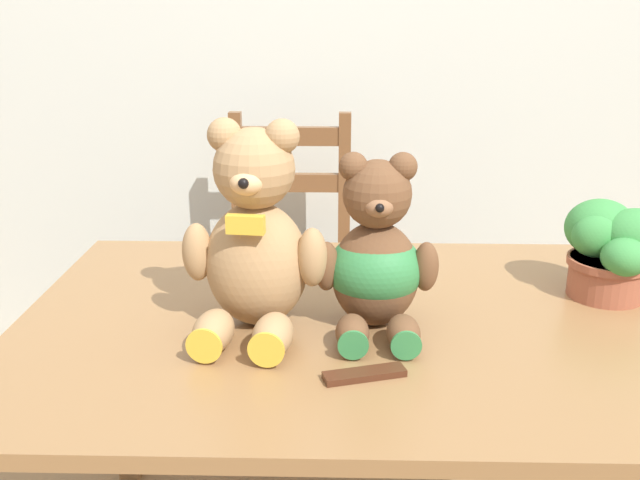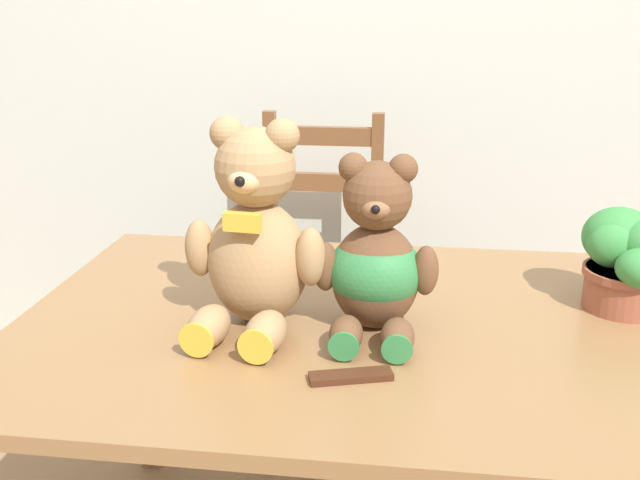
# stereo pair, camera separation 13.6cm
# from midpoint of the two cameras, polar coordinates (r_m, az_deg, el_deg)

# --- Properties ---
(wall_back) EXTENTS (8.00, 0.04, 2.60)m
(wall_back) POSITION_cam_midpoint_polar(r_m,az_deg,el_deg) (2.55, 7.29, 18.14)
(wall_back) COLOR silver
(wall_back) RESTS_ON ground_plane
(dining_table) EXTENTS (1.37, 0.95, 0.70)m
(dining_table) POSITION_cam_midpoint_polar(r_m,az_deg,el_deg) (1.48, 5.72, -9.32)
(dining_table) COLOR olive
(dining_table) RESTS_ON ground_plane
(wooden_chair_behind) EXTENTS (0.40, 0.43, 0.97)m
(wooden_chair_behind) POSITION_cam_midpoint_polar(r_m,az_deg,el_deg) (2.35, 1.48, -2.61)
(wooden_chair_behind) COLOR brown
(wooden_chair_behind) RESTS_ON ground_plane
(teddy_bear_left) EXTENTS (0.29, 0.29, 0.41)m
(teddy_bear_left) POSITION_cam_midpoint_polar(r_m,az_deg,el_deg) (1.36, -2.39, 0.03)
(teddy_bear_left) COLOR tan
(teddy_bear_left) RESTS_ON dining_table
(teddy_bear_right) EXTENTS (0.24, 0.24, 0.34)m
(teddy_bear_right) POSITION_cam_midpoint_polar(r_m,az_deg,el_deg) (1.36, 7.32, -1.78)
(teddy_bear_right) COLOR brown
(teddy_bear_right) RESTS_ON dining_table
(potted_plant) EXTENTS (0.20, 0.22, 0.20)m
(potted_plant) POSITION_cam_midpoint_polar(r_m,az_deg,el_deg) (1.61, 25.78, -1.26)
(potted_plant) COLOR #9E5138
(potted_plant) RESTS_ON dining_table
(chocolate_bar) EXTENTS (0.15, 0.07, 0.01)m
(chocolate_bar) POSITION_cam_midpoint_polar(r_m,az_deg,el_deg) (1.23, 5.73, -10.87)
(chocolate_bar) COLOR #472314
(chocolate_bar) RESTS_ON dining_table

